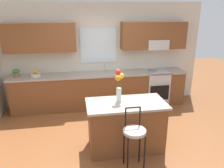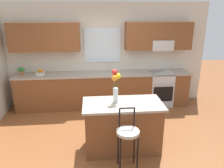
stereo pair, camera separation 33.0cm
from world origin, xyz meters
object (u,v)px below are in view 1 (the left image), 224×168
oven_range (156,87)px  kitchen_island (126,125)px  fruit_bowl_oranges (36,74)px  potted_plant_small (16,72)px  flower_vase (119,83)px  bar_stool_near (134,134)px

oven_range → kitchen_island: (-1.31, -1.96, 0.00)m
fruit_bowl_oranges → potted_plant_small: potted_plant_small is taller
oven_range → flower_vase: size_ratio=1.54×
kitchen_island → fruit_bowl_oranges: fruit_bowl_oranges is taller
fruit_bowl_oranges → bar_stool_near: bearing=-54.5°
kitchen_island → bar_stool_near: size_ratio=1.36×
kitchen_island → flower_vase: size_ratio=2.36×
oven_range → fruit_bowl_oranges: bearing=179.5°
oven_range → fruit_bowl_oranges: size_ratio=3.83×
bar_stool_near → fruit_bowl_oranges: fruit_bowl_oranges is taller
oven_range → flower_vase: 2.51m
potted_plant_small → flower_vase: bearing=-41.6°
oven_range → fruit_bowl_oranges: (-3.14, 0.03, 0.51)m
fruit_bowl_oranges → oven_range: bearing=-0.5°
oven_range → kitchen_island: same height
flower_vase → potted_plant_small: (-2.17, 1.92, -0.22)m
kitchen_island → fruit_bowl_oranges: size_ratio=5.90×
oven_range → potted_plant_small: bearing=179.6°
bar_stool_near → kitchen_island: bearing=90.0°
flower_vase → kitchen_island: bearing=-27.0°
potted_plant_small → bar_stool_near: bearing=-48.3°
kitchen_island → fruit_bowl_oranges: 2.75m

